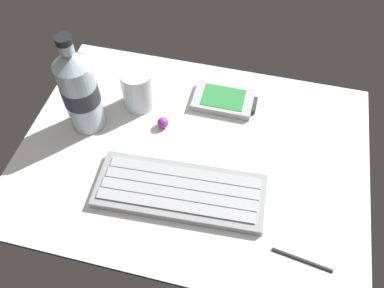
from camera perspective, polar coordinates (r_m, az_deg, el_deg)
The scene contains 7 objects.
ground_plane at distance 75.57cm, azimuth -0.04°, elevation -1.93°, with size 64.00×48.00×2.80cm.
keyboard at distance 69.77cm, azimuth -1.70°, elevation -6.59°, with size 29.60×12.68×1.70cm.
handheld_device at distance 82.60cm, azimuth 4.53°, elevation 6.23°, with size 12.82×7.65×1.50cm.
juice_cup at distance 80.54cm, azimuth -7.59°, elevation 7.58°, with size 6.40×6.40×8.50cm.
water_bottle at distance 75.46cm, azimuth -15.60°, elevation 7.34°, with size 6.73×6.73×20.80cm.
trackball_mouse at distance 78.15cm, azimuth -4.13°, elevation 3.03°, with size 2.20×2.20×2.20cm, color purple.
stylus_pen at distance 67.28cm, azimuth 15.31°, elevation -15.44°, with size 0.70×0.70×9.50cm, color #26262B.
Camera 1 is at (10.19, -41.71, 61.36)cm, focal length 37.80 mm.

